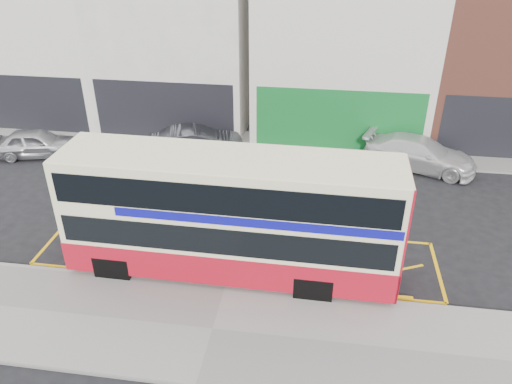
% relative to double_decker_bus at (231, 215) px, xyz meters
% --- Properties ---
extents(ground, '(120.00, 120.00, 0.00)m').
position_rel_double_decker_bus_xyz_m(ground, '(-0.05, -0.60, -2.25)').
color(ground, black).
rests_on(ground, ground).
extents(pavement, '(40.00, 4.00, 0.15)m').
position_rel_double_decker_bus_xyz_m(pavement, '(-0.05, -2.90, -2.17)').
color(pavement, gray).
rests_on(pavement, ground).
extents(kerb, '(40.00, 0.15, 0.15)m').
position_rel_double_decker_bus_xyz_m(kerb, '(-0.05, -0.97, -2.17)').
color(kerb, gray).
rests_on(kerb, ground).
extents(far_pavement, '(50.00, 3.00, 0.15)m').
position_rel_double_decker_bus_xyz_m(far_pavement, '(-0.05, 10.40, -2.17)').
color(far_pavement, gray).
rests_on(far_pavement, ground).
extents(road_markings, '(14.00, 3.40, 0.01)m').
position_rel_double_decker_bus_xyz_m(road_markings, '(-0.05, 1.00, -2.24)').
color(road_markings, yellow).
rests_on(road_markings, ground).
extents(terrace_far_left, '(8.00, 8.01, 10.80)m').
position_rel_double_decker_bus_xyz_m(terrace_far_left, '(-13.55, 14.39, 2.57)').
color(terrace_far_left, silver).
rests_on(terrace_far_left, ground).
extents(terrace_left, '(8.00, 8.01, 11.80)m').
position_rel_double_decker_bus_xyz_m(terrace_left, '(-5.55, 14.39, 3.07)').
color(terrace_left, silver).
rests_on(terrace_left, ground).
extents(terrace_green_shop, '(9.00, 8.01, 11.30)m').
position_rel_double_decker_bus_xyz_m(terrace_green_shop, '(3.45, 14.39, 2.82)').
color(terrace_green_shop, silver).
rests_on(terrace_green_shop, ground).
extents(double_decker_bus, '(10.74, 2.62, 4.28)m').
position_rel_double_decker_bus_xyz_m(double_decker_bus, '(0.00, 0.00, 0.00)').
color(double_decker_bus, '#F8F3BC').
rests_on(double_decker_bus, ground).
extents(bus_stop_post, '(0.69, 0.13, 2.75)m').
position_rel_double_decker_bus_xyz_m(bus_stop_post, '(-3.80, -0.99, -0.43)').
color(bus_stop_post, black).
rests_on(bus_stop_post, pavement).
extents(car_silver, '(4.38, 2.53, 1.40)m').
position_rel_double_decker_bus_xyz_m(car_silver, '(-11.30, 7.61, -1.55)').
color(car_silver, '#B9B9BE').
rests_on(car_silver, ground).
extents(car_grey, '(4.94, 2.98, 1.54)m').
position_rel_double_decker_bus_xyz_m(car_grey, '(-3.41, 8.60, -1.48)').
color(car_grey, '#44454C').
rests_on(car_grey, ground).
extents(car_white, '(5.59, 3.68, 1.50)m').
position_rel_double_decker_bus_xyz_m(car_white, '(7.29, 8.99, -1.50)').
color(car_white, silver).
rests_on(car_white, ground).
extents(street_tree_right, '(2.16, 2.16, 4.66)m').
position_rel_double_decker_bus_xyz_m(street_tree_right, '(3.92, 11.41, 0.92)').
color(street_tree_right, black).
rests_on(street_tree_right, ground).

